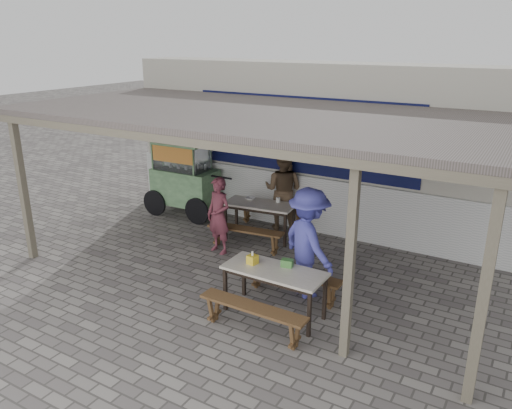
{
  "coord_description": "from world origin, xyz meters",
  "views": [
    {
      "loc": [
        4.21,
        -6.34,
        4.01
      ],
      "look_at": [
        -0.07,
        0.9,
        1.16
      ],
      "focal_mm": 35.0,
      "sensor_mm": 36.0,
      "label": 1
    }
  ],
  "objects_px": {
    "vendor_cart": "(184,176)",
    "table_right": "(274,274)",
    "patron_wall_side": "(283,190)",
    "table_left": "(260,207)",
    "bench_right_street": "(253,313)",
    "condiment_jar": "(278,200)",
    "condiment_bowl": "(251,198)",
    "donation_box": "(287,263)",
    "bench_right_wall": "(293,278)",
    "bench_left_street": "(245,234)",
    "bench_left_wall": "(272,211)",
    "tissue_box": "(252,259)",
    "patron_right_table": "(309,243)",
    "patron_street_side": "(219,216)"
  },
  "relations": [
    {
      "from": "table_left",
      "to": "donation_box",
      "type": "xyz_separation_m",
      "value": [
        1.84,
        -2.36,
        0.14
      ]
    },
    {
      "from": "condiment_jar",
      "to": "condiment_bowl",
      "type": "bearing_deg",
      "value": -165.98
    },
    {
      "from": "table_left",
      "to": "bench_right_street",
      "type": "bearing_deg",
      "value": -68.45
    },
    {
      "from": "vendor_cart",
      "to": "tissue_box",
      "type": "xyz_separation_m",
      "value": [
        3.57,
        -2.86,
        -0.12
      ]
    },
    {
      "from": "donation_box",
      "to": "bench_left_wall",
      "type": "bearing_deg",
      "value": 122.22
    },
    {
      "from": "donation_box",
      "to": "condiment_bowl",
      "type": "bearing_deg",
      "value": 130.74
    },
    {
      "from": "patron_right_table",
      "to": "condiment_bowl",
      "type": "height_order",
      "value": "patron_right_table"
    },
    {
      "from": "patron_street_side",
      "to": "patron_right_table",
      "type": "bearing_deg",
      "value": -4.9
    },
    {
      "from": "tissue_box",
      "to": "condiment_bowl",
      "type": "distance_m",
      "value": 3.11
    },
    {
      "from": "vendor_cart",
      "to": "condiment_bowl",
      "type": "height_order",
      "value": "vendor_cart"
    },
    {
      "from": "bench_right_wall",
      "to": "condiment_jar",
      "type": "xyz_separation_m",
      "value": [
        -1.45,
        2.18,
        0.46
      ]
    },
    {
      "from": "table_right",
      "to": "tissue_box",
      "type": "bearing_deg",
      "value": 179.69
    },
    {
      "from": "table_right",
      "to": "donation_box",
      "type": "distance_m",
      "value": 0.25
    },
    {
      "from": "bench_right_wall",
      "to": "vendor_cart",
      "type": "bearing_deg",
      "value": 150.89
    },
    {
      "from": "bench_left_wall",
      "to": "condiment_jar",
      "type": "height_order",
      "value": "condiment_jar"
    },
    {
      "from": "condiment_jar",
      "to": "condiment_bowl",
      "type": "height_order",
      "value": "condiment_jar"
    },
    {
      "from": "table_right",
      "to": "donation_box",
      "type": "bearing_deg",
      "value": 58.35
    },
    {
      "from": "donation_box",
      "to": "patron_right_table",
      "type": "bearing_deg",
      "value": 86.13
    },
    {
      "from": "bench_right_wall",
      "to": "donation_box",
      "type": "distance_m",
      "value": 0.65
    },
    {
      "from": "vendor_cart",
      "to": "patron_wall_side",
      "type": "height_order",
      "value": "patron_wall_side"
    },
    {
      "from": "table_left",
      "to": "bench_right_street",
      "type": "distance_m",
      "value": 3.61
    },
    {
      "from": "table_right",
      "to": "donation_box",
      "type": "height_order",
      "value": "donation_box"
    },
    {
      "from": "vendor_cart",
      "to": "condiment_bowl",
      "type": "distance_m",
      "value": 1.95
    },
    {
      "from": "condiment_jar",
      "to": "patron_wall_side",
      "type": "bearing_deg",
      "value": 104.07
    },
    {
      "from": "vendor_cart",
      "to": "table_right",
      "type": "bearing_deg",
      "value": -37.67
    },
    {
      "from": "bench_right_street",
      "to": "condiment_jar",
      "type": "distance_m",
      "value": 3.73
    },
    {
      "from": "patron_street_side",
      "to": "tissue_box",
      "type": "distance_m",
      "value": 2.22
    },
    {
      "from": "bench_right_wall",
      "to": "patron_wall_side",
      "type": "bearing_deg",
      "value": 121.26
    },
    {
      "from": "patron_wall_side",
      "to": "patron_right_table",
      "type": "relative_size",
      "value": 0.98
    },
    {
      "from": "bench_left_street",
      "to": "table_right",
      "type": "relative_size",
      "value": 1.02
    },
    {
      "from": "table_left",
      "to": "patron_street_side",
      "type": "bearing_deg",
      "value": -113.21
    },
    {
      "from": "bench_left_wall",
      "to": "patron_street_side",
      "type": "xyz_separation_m",
      "value": [
        -0.21,
        -1.75,
        0.41
      ]
    },
    {
      "from": "patron_wall_side",
      "to": "bench_right_wall",
      "type": "bearing_deg",
      "value": 114.4
    },
    {
      "from": "table_right",
      "to": "tissue_box",
      "type": "distance_m",
      "value": 0.41
    },
    {
      "from": "bench_right_wall",
      "to": "bench_right_street",
      "type": "bearing_deg",
      "value": -90.0
    },
    {
      "from": "table_left",
      "to": "bench_left_street",
      "type": "height_order",
      "value": "table_left"
    },
    {
      "from": "table_right",
      "to": "tissue_box",
      "type": "relative_size",
      "value": 11.18
    },
    {
      "from": "patron_wall_side",
      "to": "donation_box",
      "type": "height_order",
      "value": "patron_wall_side"
    },
    {
      "from": "bench_left_wall",
      "to": "tissue_box",
      "type": "relative_size",
      "value": 11.4
    },
    {
      "from": "table_right",
      "to": "bench_right_wall",
      "type": "height_order",
      "value": "table_right"
    },
    {
      "from": "vendor_cart",
      "to": "bench_left_wall",
      "type": "bearing_deg",
      "value": 8.48
    },
    {
      "from": "tissue_box",
      "to": "bench_right_street",
      "type": "bearing_deg",
      "value": -58.95
    },
    {
      "from": "vendor_cart",
      "to": "tissue_box",
      "type": "distance_m",
      "value": 4.57
    },
    {
      "from": "table_right",
      "to": "patron_wall_side",
      "type": "relative_size",
      "value": 0.87
    },
    {
      "from": "table_left",
      "to": "condiment_jar",
      "type": "height_order",
      "value": "condiment_jar"
    },
    {
      "from": "patron_right_table",
      "to": "bench_left_wall",
      "type": "bearing_deg",
      "value": -19.13
    },
    {
      "from": "patron_street_side",
      "to": "patron_right_table",
      "type": "xyz_separation_m",
      "value": [
        2.19,
        -0.66,
        0.15
      ]
    },
    {
      "from": "condiment_bowl",
      "to": "patron_right_table",
      "type": "bearing_deg",
      "value": -39.93
    },
    {
      "from": "patron_street_side",
      "to": "patron_right_table",
      "type": "distance_m",
      "value": 2.29
    },
    {
      "from": "bench_left_wall",
      "to": "condiment_jar",
      "type": "xyz_separation_m",
      "value": [
        0.38,
        -0.45,
        0.46
      ]
    }
  ]
}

